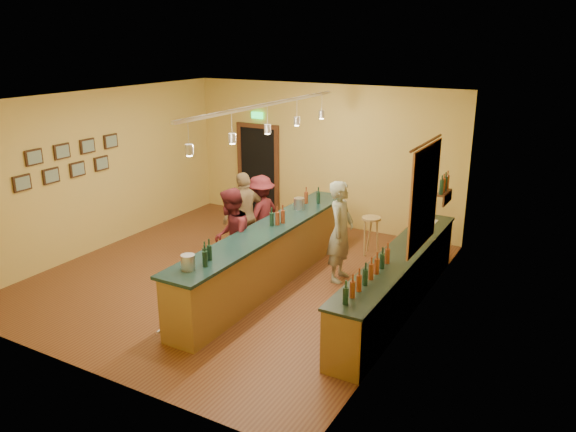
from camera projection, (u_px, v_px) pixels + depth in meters
The scene contains 18 objects.
floor at pixel (237, 276), 10.27m from camera, with size 7.00×7.00×0.00m, color #582C19.
ceiling at pixel (232, 98), 9.28m from camera, with size 6.50×7.00×0.02m, color silver.
wall_back at pixel (322, 156), 12.68m from camera, with size 6.50×0.02×3.20m, color #DCB952.
wall_front at pixel (72, 258), 6.87m from camera, with size 6.50×0.02×3.20m, color #DCB952.
wall_left at pixel (101, 170), 11.29m from camera, with size 0.02×7.00×3.20m, color #DCB952.
wall_right at pixel (417, 220), 8.26m from camera, with size 0.02×7.00×3.20m, color #DCB952.
doorway at pixel (259, 168), 13.59m from camera, with size 1.15×0.09×2.48m.
tapestry at pixel (424, 197), 8.52m from camera, with size 0.03×1.40×1.60m, color maroon.
bottle_shelf at pixel (445, 186), 9.85m from camera, with size 0.17×0.55×0.54m.
picture_grid at pixel (70, 161), 10.54m from camera, with size 0.06×2.20×0.70m, color #382111, non-canonical shape.
back_counter at pixel (398, 281), 8.88m from camera, with size 0.60×4.55×1.27m.
tasting_bar at pixel (269, 252), 9.76m from camera, with size 0.73×5.10×1.38m.
pendant_track at pixel (267, 114), 9.03m from camera, with size 0.11×4.60×0.50m.
bartender at pixel (341, 231), 9.85m from camera, with size 0.66×0.44×1.82m, color gray.
customer_a at pixel (231, 238), 9.65m from camera, with size 0.85×0.66×1.74m, color #59191E.
customer_b at pixel (245, 216), 10.87m from camera, with size 1.01×0.42×1.72m, color #997A51.
customer_c at pixel (261, 214), 11.21m from camera, with size 1.02×0.59×1.58m, color #59191E.
bar_stool at pixel (371, 224), 11.09m from camera, with size 0.38×0.38×0.78m.
Camera 1 is at (5.43, -7.77, 4.20)m, focal length 35.00 mm.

